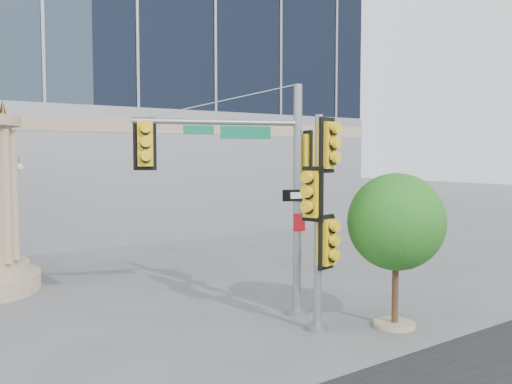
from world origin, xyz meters
TOP-DOWN VIEW (x-y plane):
  - ground at (0.00, 0.00)m, footprint 120.00×120.00m
  - main_signal_pole at (-0.61, 1.84)m, footprint 4.25×1.84m
  - secondary_signal_pole at (-0.16, 0.10)m, footprint 0.90×0.65m
  - street_tree at (1.54, -0.63)m, footprint 2.30×2.24m

SIDE VIEW (x-z plane):
  - ground at x=0.00m, z-range 0.00..0.00m
  - street_tree at x=1.54m, z-range 0.57..4.14m
  - secondary_signal_pole at x=-0.16m, z-range 0.43..5.31m
  - main_signal_pole at x=-0.61m, z-range 0.68..6.39m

